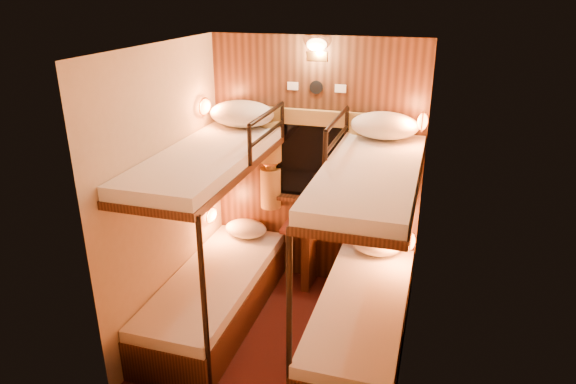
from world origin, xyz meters
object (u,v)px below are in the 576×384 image
(bottle_right, at_px, (314,219))
(table, at_px, (309,248))
(bunk_right, at_px, (363,287))
(bottle_left, at_px, (304,219))
(bunk_left, at_px, (214,263))

(bottle_right, bearing_deg, table, 156.73)
(bunk_right, relative_size, bottle_left, 8.96)
(bunk_left, xyz_separation_m, bottle_left, (0.60, 0.72, 0.18))
(bunk_left, height_order, bottle_left, bunk_left)
(bottle_right, bearing_deg, bunk_left, -132.65)
(bunk_right, height_order, table, bunk_right)
(bunk_right, distance_m, bottle_left, 1.02)
(bottle_left, bearing_deg, bunk_right, -46.27)
(bottle_right, bearing_deg, bottle_left, -158.99)
(bunk_right, bearing_deg, bunk_left, 180.00)
(table, xyz_separation_m, bottle_right, (0.05, -0.02, 0.33))
(table, height_order, bottle_left, bottle_left)
(bunk_left, distance_m, table, 1.02)
(bunk_right, relative_size, table, 2.90)
(bunk_left, bearing_deg, bottle_left, 50.09)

